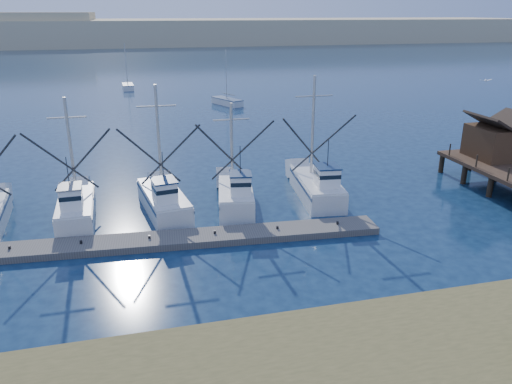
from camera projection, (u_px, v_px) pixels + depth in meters
ground at (294, 282)px, 26.40m from camera, size 500.00×500.00×0.00m
floating_dock at (116, 244)px, 30.13m from camera, size 32.97×4.35×0.44m
dune_ridge at (143, 32)px, 216.10m from camera, size 360.00×60.00×10.00m
trawler_fleet at (111, 204)px, 34.27m from camera, size 33.00×8.91×9.59m
sailboat_near at (227, 102)px, 75.77m from camera, size 4.07×6.06×8.10m
sailboat_far at (128, 87)px, 90.57m from camera, size 2.05×4.91×8.10m
flying_gull at (486, 80)px, 35.68m from camera, size 0.95×0.17×0.17m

